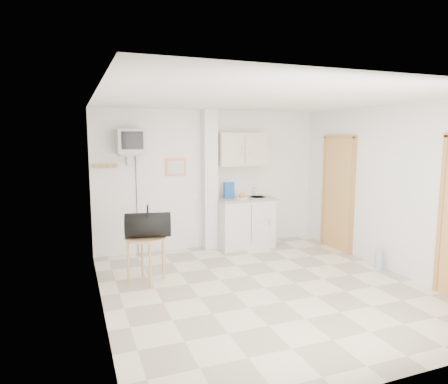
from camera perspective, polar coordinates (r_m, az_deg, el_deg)
name	(u,v)px	position (r m, az deg, el deg)	size (l,w,h in m)	color
ground	(265,288)	(5.58, 5.88, -13.43)	(4.50, 4.50, 0.00)	beige
room_envelope	(280,173)	(5.42, 7.95, 2.64)	(4.24, 4.54, 2.55)	white
kitchenette	(244,204)	(7.36, 2.90, -1.67)	(1.03, 0.58, 2.10)	silver
crt_television	(131,142)	(6.72, -13.20, 6.91)	(0.44, 0.45, 2.15)	slate
round_table	(146,243)	(5.68, -11.13, -7.21)	(0.57, 0.57, 0.66)	#AC7F4A
duffel_bag	(148,225)	(5.57, -10.81, -4.63)	(0.67, 0.45, 0.46)	black
water_bottle	(379,259)	(6.66, 21.27, -8.97)	(0.12, 0.12, 0.35)	#96B6CF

